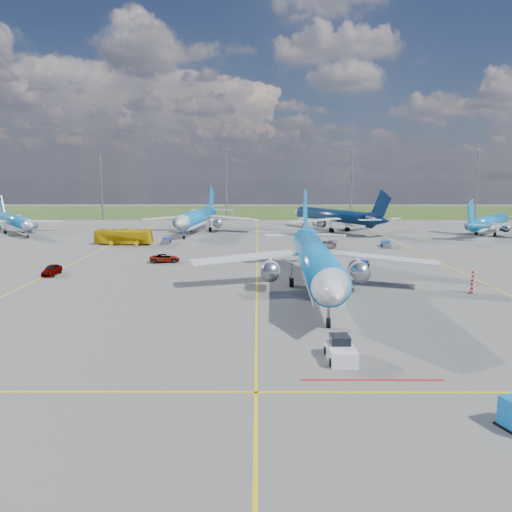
{
  "coord_description": "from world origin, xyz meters",
  "views": [
    {
      "loc": [
        0.11,
        -50.73,
        13.95
      ],
      "look_at": [
        -0.12,
        11.42,
        4.0
      ],
      "focal_mm": 35.0,
      "sensor_mm": 36.0,
      "label": 1
    }
  ],
  "objects_px": {
    "warning_post": "(473,281)",
    "service_car_c": "(325,245)",
    "pushback_tug": "(341,351)",
    "apron_bus": "(124,237)",
    "bg_jet_ne": "(488,235)",
    "main_airliner": "(315,292)",
    "baggage_tug_c": "(166,241)",
    "baggage_tug_e": "(386,244)",
    "baggage_tug_w": "(364,264)",
    "service_car_a": "(52,270)",
    "service_car_b": "(165,258)",
    "bg_jet_nw": "(16,234)",
    "bg_jet_nnw": "(198,233)",
    "bg_jet_n": "(333,231)"
  },
  "relations": [
    {
      "from": "apron_bus",
      "to": "service_car_b",
      "type": "height_order",
      "value": "apron_bus"
    },
    {
      "from": "baggage_tug_w",
      "to": "bg_jet_n",
      "type": "bearing_deg",
      "value": 102.64
    },
    {
      "from": "warning_post",
      "to": "bg_jet_n",
      "type": "relative_size",
      "value": 0.07
    },
    {
      "from": "pushback_tug",
      "to": "baggage_tug_c",
      "type": "xyz_separation_m",
      "value": [
        -25.61,
        67.28,
        -0.18
      ]
    },
    {
      "from": "bg_jet_ne",
      "to": "service_car_a",
      "type": "distance_m",
      "value": 98.72
    },
    {
      "from": "bg_jet_n",
      "to": "bg_jet_ne",
      "type": "xyz_separation_m",
      "value": [
        36.23,
        -8.61,
        0.0
      ]
    },
    {
      "from": "bg_jet_nw",
      "to": "bg_jet_n",
      "type": "xyz_separation_m",
      "value": [
        78.56,
        7.44,
        0.0
      ]
    },
    {
      "from": "bg_jet_ne",
      "to": "baggage_tug_e",
      "type": "distance_m",
      "value": 36.86
    },
    {
      "from": "bg_jet_n",
      "to": "apron_bus",
      "type": "distance_m",
      "value": 54.08
    },
    {
      "from": "warning_post",
      "to": "bg_jet_ne",
      "type": "relative_size",
      "value": 0.09
    },
    {
      "from": "apron_bus",
      "to": "warning_post",
      "type": "bearing_deg",
      "value": -123.89
    },
    {
      "from": "baggage_tug_e",
      "to": "bg_jet_nw",
      "type": "bearing_deg",
      "value": 173.14
    },
    {
      "from": "warning_post",
      "to": "service_car_b",
      "type": "height_order",
      "value": "warning_post"
    },
    {
      "from": "pushback_tug",
      "to": "apron_bus",
      "type": "height_order",
      "value": "apron_bus"
    },
    {
      "from": "bg_jet_nw",
      "to": "baggage_tug_c",
      "type": "height_order",
      "value": "bg_jet_nw"
    },
    {
      "from": "main_airliner",
      "to": "service_car_b",
      "type": "bearing_deg",
      "value": 138.2
    },
    {
      "from": "service_car_b",
      "to": "baggage_tug_w",
      "type": "distance_m",
      "value": 31.95
    },
    {
      "from": "warning_post",
      "to": "baggage_tug_c",
      "type": "xyz_separation_m",
      "value": [
        -45.15,
        45.14,
        -0.95
      ]
    },
    {
      "from": "bg_jet_nnw",
      "to": "bg_jet_n",
      "type": "bearing_deg",
      "value": 12.67
    },
    {
      "from": "baggage_tug_e",
      "to": "bg_jet_ne",
      "type": "bearing_deg",
      "value": 43.3
    },
    {
      "from": "bg_jet_nw",
      "to": "main_airliner",
      "type": "xyz_separation_m",
      "value": [
        66.08,
        -61.49,
        0.0
      ]
    },
    {
      "from": "service_car_a",
      "to": "service_car_b",
      "type": "distance_m",
      "value": 17.72
    },
    {
      "from": "service_car_b",
      "to": "baggage_tug_c",
      "type": "relative_size",
      "value": 0.92
    },
    {
      "from": "bg_jet_nw",
      "to": "baggage_tug_w",
      "type": "distance_m",
      "value": 87.93
    },
    {
      "from": "warning_post",
      "to": "bg_jet_ne",
      "type": "xyz_separation_m",
      "value": [
        29.77,
        61.12,
        -1.5
      ]
    },
    {
      "from": "service_car_a",
      "to": "baggage_tug_c",
      "type": "distance_m",
      "value": 35.51
    },
    {
      "from": "baggage_tug_c",
      "to": "baggage_tug_e",
      "type": "height_order",
      "value": "same"
    },
    {
      "from": "bg_jet_ne",
      "to": "apron_bus",
      "type": "bearing_deg",
      "value": 51.67
    },
    {
      "from": "apron_bus",
      "to": "baggage_tug_c",
      "type": "bearing_deg",
      "value": -72.44
    },
    {
      "from": "bg_jet_ne",
      "to": "baggage_tug_c",
      "type": "relative_size",
      "value": 6.29
    },
    {
      "from": "pushback_tug",
      "to": "bg_jet_ne",
      "type": "bearing_deg",
      "value": 58.32
    },
    {
      "from": "warning_post",
      "to": "service_car_c",
      "type": "height_order",
      "value": "warning_post"
    },
    {
      "from": "bg_jet_nw",
      "to": "baggage_tug_c",
      "type": "distance_m",
      "value": 43.4
    },
    {
      "from": "baggage_tug_w",
      "to": "service_car_b",
      "type": "bearing_deg",
      "value": -172.2
    },
    {
      "from": "bg_jet_ne",
      "to": "service_car_c",
      "type": "xyz_separation_m",
      "value": [
        -42.55,
        -23.41,
        0.75
      ]
    },
    {
      "from": "bg_jet_ne",
      "to": "apron_bus",
      "type": "relative_size",
      "value": 2.85
    },
    {
      "from": "bg_jet_nnw",
      "to": "baggage_tug_e",
      "type": "height_order",
      "value": "bg_jet_nnw"
    },
    {
      "from": "main_airliner",
      "to": "pushback_tug",
      "type": "distance_m",
      "value": 22.95
    },
    {
      "from": "main_airliner",
      "to": "service_car_b",
      "type": "relative_size",
      "value": 8.93
    },
    {
      "from": "pushback_tug",
      "to": "service_car_a",
      "type": "xyz_separation_m",
      "value": [
        -35.82,
        33.27,
        0.03
      ]
    },
    {
      "from": "bg_jet_nnw",
      "to": "service_car_a",
      "type": "height_order",
      "value": "bg_jet_nnw"
    },
    {
      "from": "bg_jet_nw",
      "to": "baggage_tug_e",
      "type": "xyz_separation_m",
      "value": [
        84.71,
        -22.47,
        0.55
      ]
    },
    {
      "from": "service_car_c",
      "to": "baggage_tug_w",
      "type": "height_order",
      "value": "service_car_c"
    },
    {
      "from": "bg_jet_nw",
      "to": "bg_jet_nnw",
      "type": "relative_size",
      "value": 0.8
    },
    {
      "from": "bg_jet_nw",
      "to": "service_car_c",
      "type": "height_order",
      "value": "bg_jet_nw"
    },
    {
      "from": "bg_jet_n",
      "to": "service_car_a",
      "type": "distance_m",
      "value": 76.32
    },
    {
      "from": "bg_jet_nnw",
      "to": "bg_jet_n",
      "type": "xyz_separation_m",
      "value": [
        34.5,
        4.11,
        0.0
      ]
    },
    {
      "from": "main_airliner",
      "to": "baggage_tug_c",
      "type": "bearing_deg",
      "value": 122.09
    },
    {
      "from": "service_car_a",
      "to": "service_car_c",
      "type": "distance_m",
      "value": 50.19
    },
    {
      "from": "bg_jet_ne",
      "to": "apron_bus",
      "type": "height_order",
      "value": "bg_jet_ne"
    }
  ]
}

